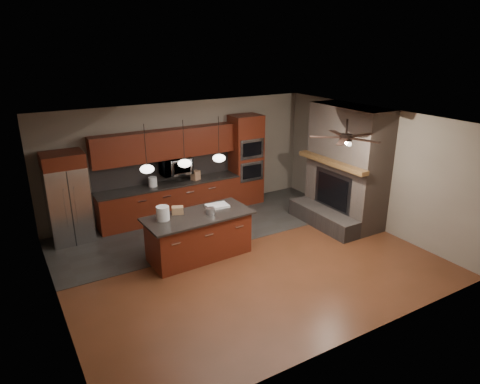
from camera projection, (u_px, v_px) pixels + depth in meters
ground at (243, 257)px, 8.75m from camera, size 7.00×7.00×0.00m
ceiling at (243, 121)px, 7.80m from camera, size 7.00×6.00×0.02m
back_wall at (182, 158)px, 10.71m from camera, size 7.00×0.02×2.80m
right_wall at (372, 167)px, 9.95m from camera, size 0.02×6.00×2.80m
left_wall at (49, 232)px, 6.60m from camera, size 0.02×6.00×2.80m
slate_tile_patch at (204, 226)px, 10.20m from camera, size 7.00×2.40×0.01m
fireplace_column at (345, 170)px, 10.09m from camera, size 1.30×2.10×2.80m
back_cabinetry at (169, 183)px, 10.44m from camera, size 3.59×0.64×2.20m
oven_tower at (246, 160)px, 11.34m from camera, size 0.80×0.63×2.38m
microwave at (176, 166)px, 10.41m from camera, size 0.73×0.41×0.50m
refrigerator at (67, 198)px, 9.17m from camera, size 0.85×0.75×2.00m
kitchen_island at (199, 235)px, 8.65m from camera, size 2.20×1.07×0.92m
white_bucket at (163, 213)px, 8.22m from camera, size 0.30×0.30×0.27m
paint_can at (210, 211)px, 8.53m from camera, size 0.24×0.24×0.12m
paint_tray at (217, 206)px, 8.90m from camera, size 0.47×0.34×0.04m
cardboard_box at (178, 210)px, 8.54m from camera, size 0.27×0.24×0.15m
counter_bucket at (153, 182)px, 10.16m from camera, size 0.25×0.25×0.23m
counter_box at (196, 175)px, 10.65m from camera, size 0.25×0.23×0.23m
pendant_left at (147, 169)px, 7.86m from camera, size 0.26×0.26×0.92m
pendant_center at (185, 163)px, 8.22m from camera, size 0.26×0.26×0.92m
pendant_right at (219, 158)px, 8.58m from camera, size 0.26×0.26×0.92m
ceiling_fan at (346, 137)px, 8.13m from camera, size 1.27×1.33×0.41m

